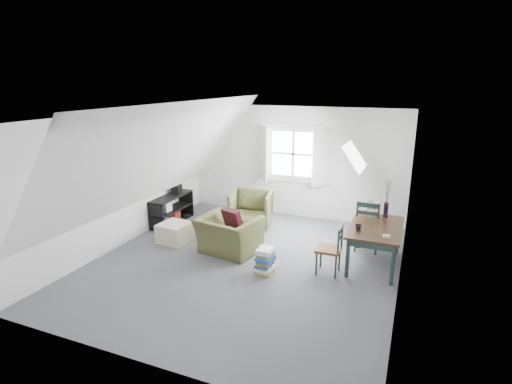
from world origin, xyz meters
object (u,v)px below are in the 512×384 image
at_px(ottoman, 175,232).
at_px(dining_table, 376,231).
at_px(dining_chair_near, 331,249).
at_px(magazine_stack, 265,261).
at_px(media_shelf, 170,211).
at_px(armchair_near, 229,252).
at_px(armchair_far, 251,226).
at_px(dining_chair_far, 368,224).

bearing_deg(ottoman, dining_table, 6.31).
relative_size(dining_chair_near, magazine_stack, 1.97).
bearing_deg(media_shelf, armchair_near, -24.07).
bearing_deg(dining_chair_near, media_shelf, -86.71).
relative_size(armchair_far, magazine_stack, 2.06).
bearing_deg(dining_chair_near, dining_table, 152.53).
bearing_deg(dining_chair_near, armchair_near, -75.06).
height_order(dining_chair_far, media_shelf, dining_chair_far).
distance_m(dining_table, dining_chair_far, 0.61).
bearing_deg(dining_chair_near, ottoman, -74.63).
relative_size(armchair_near, dining_table, 0.74).
distance_m(dining_table, magazine_stack, 1.92).
height_order(dining_chair_far, dining_chair_near, dining_chair_far).
relative_size(armchair_far, media_shelf, 0.72).
bearing_deg(dining_table, dining_chair_far, 106.73).
relative_size(armchair_near, ottoman, 1.87).
relative_size(armchair_far, ottoman, 1.55).
relative_size(dining_table, dining_chair_far, 1.43).
distance_m(dining_chair_far, media_shelf, 4.19).
relative_size(armchair_near, dining_chair_near, 1.26).
xyz_separation_m(dining_chair_far, media_shelf, (-4.19, -0.12, -0.23)).
bearing_deg(armchair_near, magazine_stack, 160.29).
distance_m(dining_chair_far, magazine_stack, 2.11).
bearing_deg(media_shelf, armchair_far, 17.43).
bearing_deg(magazine_stack, media_shelf, 152.76).
relative_size(armchair_far, dining_chair_far, 0.89).
bearing_deg(dining_chair_near, dining_chair_far, 178.42).
bearing_deg(dining_table, armchair_far, 159.01).
xyz_separation_m(armchair_far, dining_table, (2.65, -0.92, 0.60)).
xyz_separation_m(dining_chair_near, magazine_stack, (-0.98, -0.39, -0.22)).
bearing_deg(armchair_far, magazine_stack, -72.49).
xyz_separation_m(armchair_near, dining_chair_far, (2.31, 1.03, 0.50)).
xyz_separation_m(armchair_far, magazine_stack, (1.05, -1.91, 0.21)).
bearing_deg(ottoman, dining_chair_near, -3.42).
height_order(armchair_near, magazine_stack, magazine_stack).
height_order(armchair_far, magazine_stack, magazine_stack).
relative_size(armchair_near, magazine_stack, 2.47).
height_order(media_shelf, magazine_stack, media_shelf).
distance_m(armchair_near, armchair_far, 1.40).
distance_m(armchair_near, dining_chair_far, 2.58).
height_order(armchair_near, media_shelf, media_shelf).
distance_m(dining_chair_far, dining_chair_near, 1.24).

